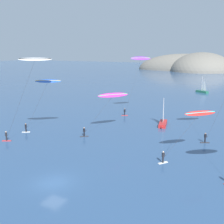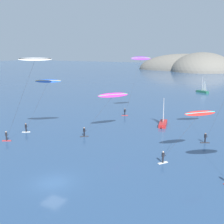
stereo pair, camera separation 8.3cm
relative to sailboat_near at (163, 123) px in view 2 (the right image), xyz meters
The scene contains 9 objects.
ground_plane 30.29m from the sailboat_near, 96.41° to the right, with size 600.00×600.00×0.00m, color #2D4C75.
headland_island 161.84m from the sailboat_near, 98.18° to the left, with size 111.76×51.52×26.89m.
sailboat_near is the anchor object (origin of this frame).
sailboat_far 50.58m from the sailboat_near, 92.19° to the left, with size 5.51×4.04×5.70m.
kitesurfer_red 18.43m from the sailboat_near, 57.77° to the right, with size 6.41×6.94×6.90m.
kitesurfer_white 27.63m from the sailboat_near, 129.81° to the right, with size 8.11×5.42×13.92m.
kitesurfer_magenta 13.06m from the sailboat_near, 126.56° to the right, with size 6.35×7.99×7.49m.
kitesurfer_blue 24.12m from the sailboat_near, 141.19° to the right, with size 6.82×4.75×9.87m.
kitesurfer_purple 15.90m from the sailboat_near, 139.64° to the left, with size 5.48×5.74×13.65m.
Camera 2 is at (20.21, -23.22, 15.07)m, focal length 45.00 mm.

